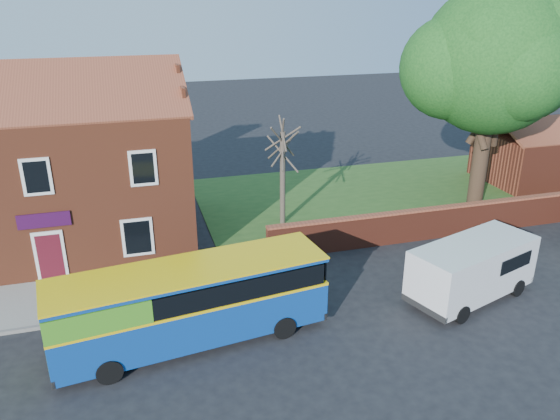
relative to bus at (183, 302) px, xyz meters
name	(u,v)px	position (x,y,z in m)	size (l,w,h in m)	color
ground	(263,361)	(2.29, -1.74, -1.60)	(120.00, 120.00, 0.00)	black
pavement	(51,302)	(-4.71, 4.01, -1.54)	(18.00, 3.50, 0.12)	gray
kerb	(46,326)	(-4.71, 2.26, -1.53)	(18.00, 0.15, 0.14)	slate
grass_strip	(418,192)	(15.29, 11.26, -1.58)	(26.00, 12.00, 0.04)	#426B28
shop_building	(51,175)	(-4.73, 9.76, 1.81)	(12.30, 8.13, 10.50)	brown
boundary_wall	(481,217)	(15.29, 5.26, -0.79)	(22.00, 0.38, 1.60)	maroon
outbuilding	(548,155)	(24.29, 11.26, 0.01)	(8.20, 5.06, 4.17)	maroon
bus	(183,302)	(0.00, 0.00, 0.00)	(9.44, 3.53, 2.81)	#0D3D93
van_near	(472,268)	(11.10, -0.09, -0.30)	(5.68, 3.66, 2.32)	silver
large_tree	(493,64)	(17.36, 8.75, 6.13)	(9.69, 7.66, 11.81)	black
bare_tree	(283,173)	(6.13, 9.01, 1.13)	(1.99, 2.37, 5.31)	#4C4238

